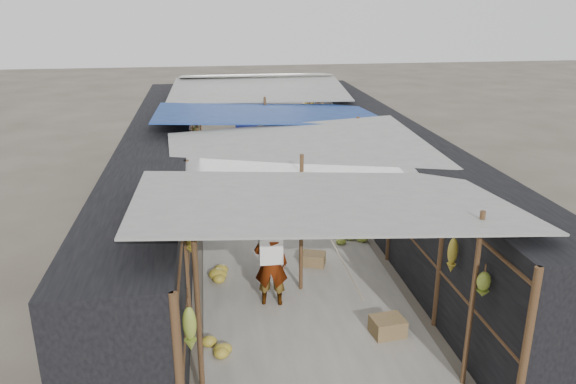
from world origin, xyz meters
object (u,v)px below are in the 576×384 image
crate_near (314,259)px  shopper_blue (279,181)px  black_basin (322,184)px  vendor_seated (331,189)px  vendor_elderly (271,264)px

crate_near → shopper_blue: (-0.31, 3.10, 0.68)m
black_basin → shopper_blue: bearing=-130.5°
black_basin → vendor_seated: bearing=-93.8°
vendor_elderly → shopper_blue: size_ratio=0.97×
black_basin → vendor_elderly: size_ratio=0.38×
vendor_elderly → vendor_seated: vendor_elderly is taller
vendor_elderly → vendor_seated: bearing=-104.4°
vendor_elderly → vendor_seated: (2.11, 4.74, -0.33)m
shopper_blue → vendor_seated: bearing=7.3°
shopper_blue → vendor_seated: shopper_blue is taller
black_basin → vendor_seated: (-0.10, -1.49, 0.37)m
vendor_seated → shopper_blue: bearing=-92.7°
vendor_elderly → black_basin: bearing=-99.9°
vendor_elderly → crate_near: bearing=-117.0°
crate_near → vendor_elderly: vendor_elderly is taller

